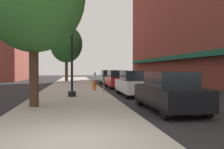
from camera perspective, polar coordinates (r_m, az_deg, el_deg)
name	(u,v)px	position (r m, az deg, el deg)	size (l,w,h in m)	color
ground_plane	(114,86)	(23.59, 0.43, -2.96)	(90.00, 90.00, 0.00)	#232326
sidewalk_slab	(74,86)	(24.27, -9.33, -2.72)	(4.80, 50.00, 0.12)	#A8A399
building_far_background	(9,21)	(44.43, -23.91, 11.89)	(6.80, 18.00, 20.05)	brown
lamppost	(72,45)	(14.17, -9.83, 7.15)	(0.48, 0.48, 5.90)	black
fire_hydrant	(94,85)	(18.01, -4.43, -2.63)	(0.33, 0.26, 0.79)	#E05614
parking_meter_near	(95,77)	(22.85, -4.22, -0.72)	(0.14, 0.09, 1.31)	slate
parking_meter_far	(104,81)	(15.73, -2.05, -1.63)	(0.14, 0.09, 1.31)	slate
tree_mid	(66,44)	(32.86, -11.15, 7.31)	(4.42, 4.42, 7.65)	#422D1E
car_black	(169,92)	(9.99, 13.75, -4.17)	(1.80, 4.30, 1.66)	black
car_white	(134,83)	(15.51, 5.40, -2.20)	(1.80, 4.30, 1.66)	black
car_red	(117,79)	(21.63, 1.27, -1.20)	(1.80, 4.30, 1.66)	black
car_green	(109,77)	(27.20, -0.85, -0.69)	(1.80, 4.30, 1.66)	black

